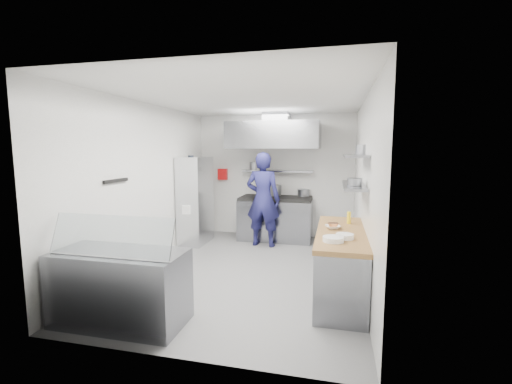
% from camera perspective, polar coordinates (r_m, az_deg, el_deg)
% --- Properties ---
extents(floor, '(5.00, 5.00, 0.00)m').
position_cam_1_polar(floor, '(5.86, -1.37, -12.95)').
color(floor, '#58585B').
rests_on(floor, ground).
extents(ceiling, '(5.00, 5.00, 0.00)m').
position_cam_1_polar(ceiling, '(5.56, -1.46, 15.30)').
color(ceiling, silver).
rests_on(ceiling, wall_back).
extents(wall_back, '(3.60, 2.80, 0.02)m').
position_cam_1_polar(wall_back, '(7.97, 3.11, 2.72)').
color(wall_back, white).
rests_on(wall_back, floor).
extents(wall_front, '(3.60, 2.80, 0.02)m').
position_cam_1_polar(wall_front, '(3.20, -12.76, -4.02)').
color(wall_front, white).
rests_on(wall_front, floor).
extents(wall_left, '(2.80, 5.00, 0.02)m').
position_cam_1_polar(wall_left, '(6.23, -17.65, 1.17)').
color(wall_left, white).
rests_on(wall_left, floor).
extents(wall_right, '(2.80, 5.00, 0.02)m').
position_cam_1_polar(wall_right, '(5.37, 17.50, 0.28)').
color(wall_right, white).
rests_on(wall_right, floor).
extents(gas_range, '(1.60, 0.80, 0.90)m').
position_cam_1_polar(gas_range, '(7.69, 3.28, -4.59)').
color(gas_range, gray).
rests_on(gas_range, floor).
extents(cooktop, '(1.57, 0.78, 0.06)m').
position_cam_1_polar(cooktop, '(7.61, 3.31, -1.05)').
color(cooktop, black).
rests_on(cooktop, gas_range).
extents(stock_pot_left, '(0.31, 0.31, 0.20)m').
position_cam_1_polar(stock_pot_left, '(7.95, 1.41, 0.25)').
color(stock_pot_left, slate).
rests_on(stock_pot_left, cooktop).
extents(stock_pot_mid, '(0.31, 0.31, 0.24)m').
position_cam_1_polar(stock_pot_mid, '(7.84, 3.10, 0.29)').
color(stock_pot_mid, slate).
rests_on(stock_pot_mid, cooktop).
extents(stock_pot_right, '(0.27, 0.27, 0.16)m').
position_cam_1_polar(stock_pot_right, '(7.78, 7.92, -0.11)').
color(stock_pot_right, slate).
rests_on(stock_pot_right, cooktop).
extents(over_range_shelf, '(1.60, 0.30, 0.04)m').
position_cam_1_polar(over_range_shelf, '(7.79, 3.64, 3.49)').
color(over_range_shelf, gray).
rests_on(over_range_shelf, wall_back).
extents(shelf_pot_a, '(0.26, 0.26, 0.18)m').
position_cam_1_polar(shelf_pot_a, '(7.93, -0.14, 4.37)').
color(shelf_pot_a, slate).
rests_on(shelf_pot_a, over_range_shelf).
extents(extractor_hood, '(1.90, 1.15, 0.55)m').
position_cam_1_polar(extractor_hood, '(7.37, 3.15, 9.36)').
color(extractor_hood, gray).
rests_on(extractor_hood, wall_back).
extents(hood_duct, '(0.55, 0.55, 0.24)m').
position_cam_1_polar(hood_duct, '(7.61, 3.47, 12.15)').
color(hood_duct, slate).
rests_on(hood_duct, extractor_hood).
extents(red_firebox, '(0.22, 0.10, 0.26)m').
position_cam_1_polar(red_firebox, '(8.22, -5.58, 2.97)').
color(red_firebox, red).
rests_on(red_firebox, wall_back).
extents(chef, '(0.74, 0.51, 1.96)m').
position_cam_1_polar(chef, '(7.08, 1.18, -1.24)').
color(chef, '#19194C').
rests_on(chef, floor).
extents(wire_rack, '(0.50, 0.90, 1.85)m').
position_cam_1_polar(wire_rack, '(7.45, -10.04, -1.37)').
color(wire_rack, silver).
rests_on(wire_rack, floor).
extents(rack_bin_a, '(0.16, 0.20, 0.18)m').
position_cam_1_polar(rack_bin_a, '(7.10, -11.30, -2.83)').
color(rack_bin_a, white).
rests_on(rack_bin_a, wire_rack).
extents(rack_bin_b, '(0.15, 0.19, 0.17)m').
position_cam_1_polar(rack_bin_b, '(7.39, -10.15, 1.49)').
color(rack_bin_b, yellow).
rests_on(rack_bin_b, wire_rack).
extents(rack_jar, '(0.11, 0.11, 0.18)m').
position_cam_1_polar(rack_jar, '(7.07, -10.80, 5.29)').
color(rack_jar, black).
rests_on(rack_jar, wire_rack).
extents(knife_strip, '(0.04, 0.55, 0.05)m').
position_cam_1_polar(knife_strip, '(5.45, -22.31, 1.76)').
color(knife_strip, black).
rests_on(knife_strip, wall_left).
extents(prep_counter_base, '(0.62, 2.00, 0.84)m').
position_cam_1_polar(prep_counter_base, '(4.98, 13.85, -11.69)').
color(prep_counter_base, gray).
rests_on(prep_counter_base, floor).
extents(prep_counter_top, '(0.65, 2.04, 0.06)m').
position_cam_1_polar(prep_counter_top, '(4.86, 14.01, -6.65)').
color(prep_counter_top, brown).
rests_on(prep_counter_top, prep_counter_base).
extents(plate_stack_a, '(0.26, 0.26, 0.06)m').
position_cam_1_polar(plate_stack_a, '(4.28, 12.77, -7.68)').
color(plate_stack_a, white).
rests_on(plate_stack_a, prep_counter_top).
extents(plate_stack_b, '(0.22, 0.22, 0.06)m').
position_cam_1_polar(plate_stack_b, '(4.45, 14.57, -7.16)').
color(plate_stack_b, white).
rests_on(plate_stack_b, prep_counter_top).
extents(copper_pan, '(0.16, 0.16, 0.06)m').
position_cam_1_polar(copper_pan, '(5.06, 12.76, -5.39)').
color(copper_pan, '#B76633').
rests_on(copper_pan, prep_counter_top).
extents(squeeze_bottle, '(0.06, 0.06, 0.18)m').
position_cam_1_polar(squeeze_bottle, '(5.34, 15.22, -4.15)').
color(squeeze_bottle, yellow).
rests_on(squeeze_bottle, prep_counter_top).
extents(mixing_bowl, '(0.25, 0.25, 0.05)m').
position_cam_1_polar(mixing_bowl, '(4.94, 12.66, -5.72)').
color(mixing_bowl, white).
rests_on(mixing_bowl, prep_counter_top).
extents(wall_shelf_lower, '(0.30, 1.30, 0.04)m').
position_cam_1_polar(wall_shelf_lower, '(5.06, 15.99, 1.06)').
color(wall_shelf_lower, gray).
rests_on(wall_shelf_lower, wall_right).
extents(wall_shelf_upper, '(0.30, 1.30, 0.04)m').
position_cam_1_polar(wall_shelf_upper, '(5.03, 16.15, 5.82)').
color(wall_shelf_upper, gray).
rests_on(wall_shelf_upper, wall_right).
extents(shelf_pot_c, '(0.20, 0.20, 0.10)m').
position_cam_1_polar(shelf_pot_c, '(4.85, 16.14, 1.64)').
color(shelf_pot_c, slate).
rests_on(shelf_pot_c, wall_shelf_lower).
extents(shelf_pot_d, '(0.26, 0.26, 0.14)m').
position_cam_1_polar(shelf_pot_d, '(5.41, 17.64, 6.79)').
color(shelf_pot_d, slate).
rests_on(shelf_pot_d, wall_shelf_upper).
extents(display_case, '(1.50, 0.70, 0.85)m').
position_cam_1_polar(display_case, '(4.39, -21.64, -14.57)').
color(display_case, gray).
rests_on(display_case, floor).
extents(display_glass, '(1.47, 0.19, 0.42)m').
position_cam_1_polar(display_glass, '(4.10, -23.01, -6.69)').
color(display_glass, silver).
rests_on(display_glass, display_case).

